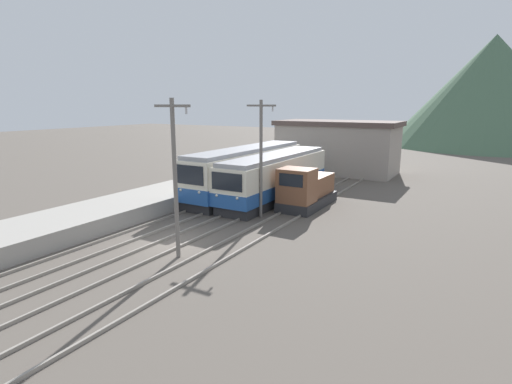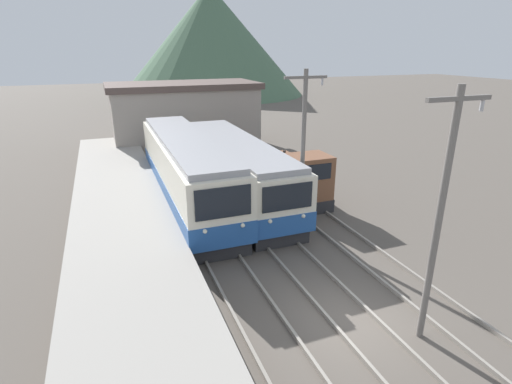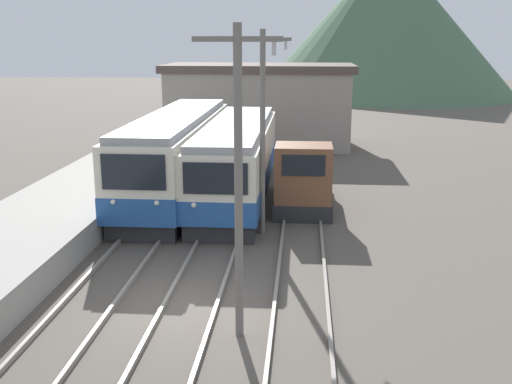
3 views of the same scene
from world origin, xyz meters
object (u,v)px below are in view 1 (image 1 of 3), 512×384
object	(u,v)px
commuter_train_left	(247,173)
catenary_mast_mid	(261,155)
commuter_train_center	(276,178)
catenary_mast_near	(175,174)
shunting_locomotive	(306,190)

from	to	relation	value
commuter_train_left	catenary_mast_mid	distance (m)	7.25
commuter_train_center	catenary_mast_near	bearing A→B (deg)	-83.41
commuter_train_left	commuter_train_center	size ratio (longest dim) A/B	1.08
commuter_train_left	shunting_locomotive	world-z (taller)	commuter_train_left
shunting_locomotive	catenary_mast_mid	xyz separation A→B (m)	(-1.49, -3.89, 2.83)
shunting_locomotive	commuter_train_center	bearing A→B (deg)	159.44
commuter_train_left	commuter_train_center	bearing A→B (deg)	-7.30
shunting_locomotive	catenary_mast_near	size ratio (longest dim) A/B	0.79
catenary_mast_mid	shunting_locomotive	bearing A→B (deg)	68.98
commuter_train_center	shunting_locomotive	size ratio (longest dim) A/B	2.30
catenary_mast_near	catenary_mast_mid	distance (m)	8.04
commuter_train_center	catenary_mast_mid	world-z (taller)	catenary_mast_mid
commuter_train_left	catenary_mast_mid	xyz separation A→B (m)	(4.31, -5.37, 2.28)
shunting_locomotive	catenary_mast_mid	distance (m)	5.04
catenary_mast_mid	commuter_train_center	bearing A→B (deg)	106.74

